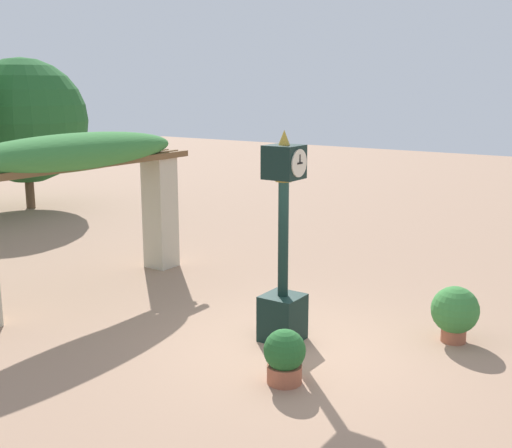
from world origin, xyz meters
The scene contains 5 objects.
ground_plane centered at (0.00, 0.00, 0.00)m, with size 60.00×60.00×0.00m, color #9E7A60.
pedestal_clock centered at (0.16, 0.28, 1.28)m, with size 0.59×0.59×3.26m.
pergola centered at (0.00, 4.70, 2.30)m, with size 5.59×1.16×3.05m.
potted_plant_near_left centered at (1.61, -1.95, 0.48)m, with size 0.74×0.74×0.88m.
potted_plant_near_right centered at (-1.08, -0.52, 0.38)m, with size 0.57×0.57×0.75m.
Camera 1 is at (-7.87, -4.69, 3.89)m, focal length 45.00 mm.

